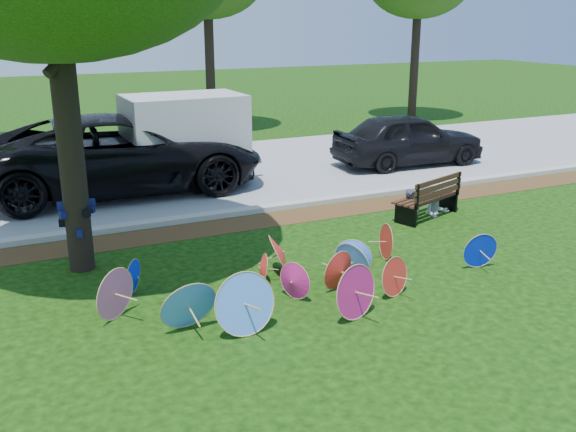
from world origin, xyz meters
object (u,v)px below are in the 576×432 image
object	(u,v)px
parasol_pile	(292,277)
person_right	(437,187)
park_bench	(426,197)
black_van	(122,154)
dark_pickup	(408,139)
cargo_trailer	(185,135)
person_left	(412,190)

from	to	relation	value
parasol_pile	person_right	world-z (taller)	person_right
park_bench	black_van	bearing A→B (deg)	119.14
park_bench	person_right	distance (m)	0.39
parasol_pile	park_bench	world-z (taller)	parasol_pile
parasol_pile	dark_pickup	distance (m)	10.39
black_van	cargo_trailer	distance (m)	1.70
park_bench	person_right	xyz separation A→B (m)	(0.35, 0.05, 0.17)
dark_pickup	park_bench	xyz separation A→B (m)	(-2.76, -4.59, -0.32)
parasol_pile	cargo_trailer	distance (m)	7.83
parasol_pile	person_left	bearing A→B (deg)	32.99
cargo_trailer	person_right	size ratio (longest dim) A/B	2.34
dark_pickup	person_right	size ratio (longest dim) A/B	3.61
park_bench	dark_pickup	bearing A→B (deg)	39.85
parasol_pile	person_right	bearing A→B (deg)	29.15
cargo_trailer	person_right	bearing A→B (deg)	-49.57
dark_pickup	person_left	world-z (taller)	dark_pickup
dark_pickup	person_right	world-z (taller)	dark_pickup
person_left	person_right	xyz separation A→B (m)	(0.70, 0.00, -0.01)
cargo_trailer	park_bench	size ratio (longest dim) A/B	1.66
parasol_pile	person_right	size ratio (longest dim) A/B	5.49
black_van	dark_pickup	xyz separation A→B (m)	(8.46, -0.48, -0.20)
black_van	person_right	size ratio (longest dim) A/B	5.55
park_bench	person_right	world-z (taller)	person_right
dark_pickup	person_left	size ratio (longest dim) A/B	3.55
dark_pickup	person_left	bearing A→B (deg)	148.52
parasol_pile	black_van	world-z (taller)	black_van
park_bench	person_right	size ratio (longest dim) A/B	1.41
dark_pickup	parasol_pile	bearing A→B (deg)	137.64
park_bench	person_right	bearing A→B (deg)	-11.04
person_left	parasol_pile	bearing A→B (deg)	-156.92
black_van	person_right	bearing A→B (deg)	-128.58
black_van	person_right	xyz separation A→B (m)	(6.05, -5.03, -0.35)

